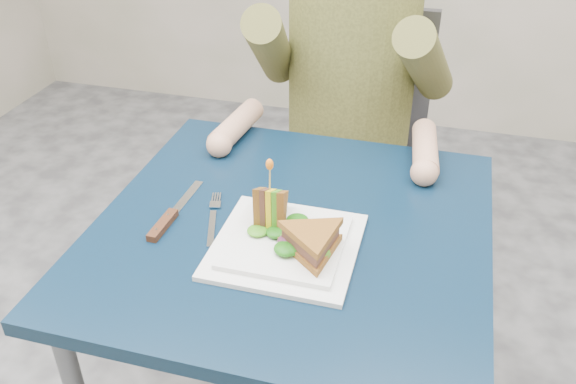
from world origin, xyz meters
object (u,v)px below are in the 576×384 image
(sandwich_upright, at_px, (270,207))
(chair, at_px, (352,143))
(knife, at_px, (167,220))
(table, at_px, (292,256))
(plate, at_px, (286,244))
(diner, at_px, (353,34))
(fork, at_px, (213,220))
(sandwich_flat, at_px, (313,242))

(sandwich_upright, bearing_deg, chair, 87.42)
(knife, bearing_deg, sandwich_upright, 7.80)
(table, xyz_separation_m, plate, (0.01, -0.07, 0.09))
(diner, distance_m, fork, 0.67)
(plate, distance_m, sandwich_flat, 0.07)
(chair, distance_m, plate, 0.81)
(sandwich_flat, relative_size, sandwich_upright, 1.50)
(chair, bearing_deg, plate, -89.31)
(chair, bearing_deg, fork, -101.60)
(diner, height_order, fork, diner)
(fork, bearing_deg, table, 11.02)
(fork, bearing_deg, sandwich_flat, -18.06)
(knife, bearing_deg, table, 13.74)
(table, distance_m, chair, 0.72)
(plate, height_order, knife, plate)
(diner, bearing_deg, fork, -103.61)
(sandwich_upright, bearing_deg, plate, -46.55)
(table, bearing_deg, sandwich_upright, -138.13)
(sandwich_upright, xyz_separation_m, fork, (-0.12, 0.00, -0.05))
(plate, height_order, sandwich_upright, sandwich_upright)
(table, bearing_deg, diner, 90.00)
(diner, distance_m, sandwich_upright, 0.64)
(plate, distance_m, fork, 0.17)
(table, xyz_separation_m, fork, (-0.15, -0.03, 0.08))
(plate, relative_size, knife, 1.17)
(sandwich_upright, bearing_deg, diner, 86.96)
(diner, bearing_deg, sandwich_upright, -93.04)
(chair, bearing_deg, sandwich_flat, -85.44)
(chair, xyz_separation_m, sandwich_upright, (-0.03, -0.74, 0.24))
(sandwich_flat, bearing_deg, knife, 171.93)
(table, relative_size, chair, 0.81)
(fork, xyz_separation_m, knife, (-0.08, -0.03, 0.00))
(table, xyz_separation_m, sandwich_upright, (-0.03, -0.03, 0.13))
(sandwich_flat, bearing_deg, chair, 94.56)
(table, bearing_deg, fork, -168.98)
(knife, bearing_deg, plate, -4.08)
(sandwich_flat, relative_size, knife, 0.87)
(chair, relative_size, sandwich_upright, 7.30)
(chair, distance_m, diner, 0.39)
(sandwich_upright, bearing_deg, fork, 179.85)
(chair, distance_m, sandwich_flat, 0.84)
(table, distance_m, diner, 0.65)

